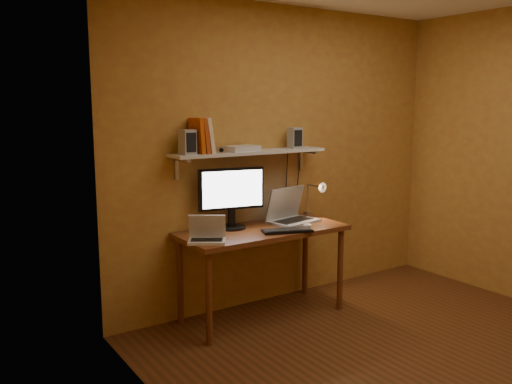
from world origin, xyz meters
TOP-DOWN VIEW (x-y plane):
  - room at (0.00, 0.00)m, footprint 3.44×3.24m
  - desk at (-0.45, 1.28)m, footprint 1.40×0.60m
  - wall_shelf at (-0.45, 1.47)m, footprint 1.40×0.25m
  - monitor at (-0.65, 1.44)m, footprint 0.55×0.28m
  - laptop at (-0.10, 1.38)m, footprint 0.46×0.37m
  - netbook at (-1.02, 1.17)m, footprint 0.33×0.31m
  - keyboard at (-0.35, 1.08)m, footprint 0.42×0.26m
  - mouse at (-0.11, 1.13)m, footprint 0.10×0.07m
  - desk_lamp at (0.21, 1.41)m, footprint 0.09×0.23m
  - speaker_left at (-1.02, 1.46)m, footprint 0.12×0.12m
  - speaker_right at (0.02, 1.48)m, footprint 0.10×0.10m
  - books at (-0.89, 1.48)m, footprint 0.15×0.19m
  - shelf_camera at (-0.76, 1.40)m, footprint 0.09×0.05m
  - router at (-0.53, 1.47)m, footprint 0.30×0.22m

SIDE VIEW (x-z plane):
  - desk at x=-0.45m, z-range 0.29..1.04m
  - keyboard at x=-0.35m, z-range 0.75..0.77m
  - mouse at x=-0.11m, z-range 0.75..0.78m
  - netbook at x=-1.02m, z-range 0.70..0.91m
  - laptop at x=-0.10m, z-range 0.68..0.98m
  - desk_lamp at x=0.21m, z-range 0.77..1.15m
  - monitor at x=-0.65m, z-range 0.78..1.28m
  - room at x=0.00m, z-range -0.02..2.62m
  - wall_shelf at x=-0.45m, z-range 1.26..1.46m
  - router at x=-0.53m, z-range 1.38..1.42m
  - shelf_camera at x=-0.76m, z-range 1.38..1.43m
  - speaker_right at x=0.02m, z-range 1.38..1.55m
  - speaker_left at x=-1.02m, z-range 1.38..1.57m
  - books at x=-0.89m, z-range 1.37..1.65m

